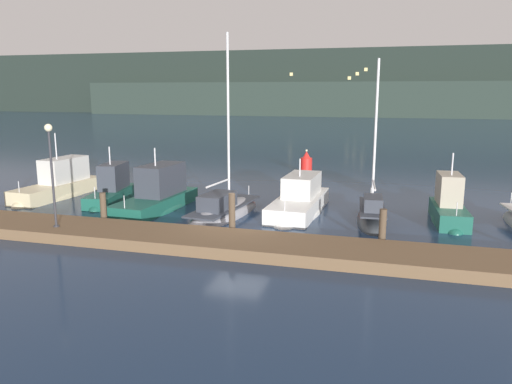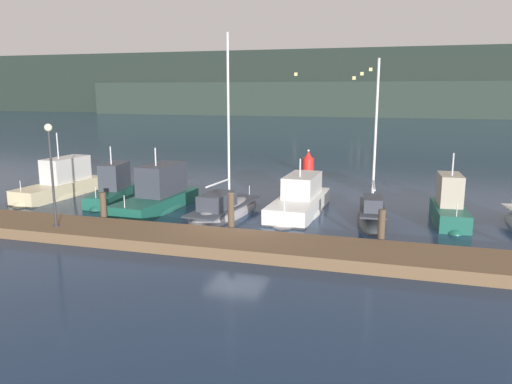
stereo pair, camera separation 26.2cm
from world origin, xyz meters
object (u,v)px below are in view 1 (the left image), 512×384
object	(u,v)px
channel_buoy	(306,165)
motorboat_berth_3	(157,201)
motorboat_berth_2	(112,195)
sailboat_berth_4	(224,213)
motorboat_berth_7	(449,213)
dock_lamppost	(51,159)
sailboat_berth_6	(372,218)
motorboat_berth_5	(299,206)
motorboat_berth_1	(59,190)

from	to	relation	value
channel_buoy	motorboat_berth_3	bearing A→B (deg)	-112.84
motorboat_berth_2	sailboat_berth_4	xyz separation A→B (m)	(7.14, -1.38, -0.22)
sailboat_berth_4	channel_buoy	size ratio (longest dim) A/B	5.16
motorboat_berth_7	dock_lamppost	bearing A→B (deg)	-156.14
sailboat_berth_6	motorboat_berth_7	xyz separation A→B (m)	(3.49, 0.96, 0.27)
channel_buoy	sailboat_berth_6	bearing A→B (deg)	-67.09
motorboat_berth_2	motorboat_berth_5	world-z (taller)	motorboat_berth_2
motorboat_berth_1	dock_lamppost	bearing A→B (deg)	-53.75
sailboat_berth_4	dock_lamppost	world-z (taller)	sailboat_berth_4
sailboat_berth_4	dock_lamppost	distance (m)	8.43
motorboat_berth_5	dock_lamppost	world-z (taller)	dock_lamppost
motorboat_berth_5	dock_lamppost	xyz separation A→B (m)	(-9.07, -7.16, 2.99)
sailboat_berth_4	motorboat_berth_5	size ratio (longest dim) A/B	1.37
sailboat_berth_4	motorboat_berth_7	bearing A→B (deg)	9.32
sailboat_berth_4	dock_lamppost	bearing A→B (deg)	-135.87
motorboat_berth_1	motorboat_berth_3	xyz separation A→B (m)	(6.97, -1.31, 0.04)
motorboat_berth_7	channel_buoy	distance (m)	14.88
motorboat_berth_7	channel_buoy	bearing A→B (deg)	126.85
motorboat_berth_7	sailboat_berth_4	bearing A→B (deg)	-170.68
motorboat_berth_1	motorboat_berth_2	xyz separation A→B (m)	(3.71, -0.33, -0.02)
sailboat_berth_6	dock_lamppost	world-z (taller)	sailboat_berth_6
sailboat_berth_6	motorboat_berth_3	bearing A→B (deg)	-178.01
motorboat_berth_3	motorboat_berth_7	world-z (taller)	motorboat_berth_7
motorboat_berth_2	sailboat_berth_4	world-z (taller)	sailboat_berth_4
motorboat_berth_3	motorboat_berth_5	size ratio (longest dim) A/B	0.97
sailboat_berth_6	motorboat_berth_2	bearing A→B (deg)	177.63
sailboat_berth_4	motorboat_berth_2	bearing A→B (deg)	169.06
sailboat_berth_4	motorboat_berth_3	bearing A→B (deg)	174.03
motorboat_berth_5	motorboat_berth_7	bearing A→B (deg)	0.17
motorboat_berth_7	motorboat_berth_3	bearing A→B (deg)	-174.72
motorboat_berth_3	motorboat_berth_5	bearing A→B (deg)	10.20
motorboat_berth_1	sailboat_berth_6	world-z (taller)	sailboat_berth_6
sailboat_berth_4	sailboat_berth_6	bearing A→B (deg)	6.29
motorboat_berth_2	channel_buoy	size ratio (longest dim) A/B	2.94
dock_lamppost	motorboat_berth_5	bearing A→B (deg)	38.30
motorboat_berth_1	dock_lamppost	size ratio (longest dim) A/B	1.58
channel_buoy	dock_lamppost	world-z (taller)	dock_lamppost
sailboat_berth_4	sailboat_berth_6	world-z (taller)	sailboat_berth_4
motorboat_berth_5	channel_buoy	bearing A→B (deg)	98.36
sailboat_berth_4	motorboat_berth_7	distance (m)	10.78
channel_buoy	dock_lamppost	bearing A→B (deg)	-110.96
motorboat_berth_1	motorboat_berth_5	xyz separation A→B (m)	(14.31, 0.01, -0.04)
motorboat_berth_2	motorboat_berth_7	distance (m)	17.78
motorboat_berth_7	channel_buoy	world-z (taller)	motorboat_berth_7
motorboat_berth_1	channel_buoy	world-z (taller)	motorboat_berth_1
motorboat_berth_1	motorboat_berth_7	world-z (taller)	motorboat_berth_1
sailboat_berth_6	dock_lamppost	xyz separation A→B (m)	(-12.75, -6.22, 3.16)
motorboat_berth_3	motorboat_berth_7	xyz separation A→B (m)	(14.51, 1.34, 0.01)
channel_buoy	motorboat_berth_2	bearing A→B (deg)	-125.79
motorboat_berth_2	motorboat_berth_3	xyz separation A→B (m)	(3.27, -0.98, 0.07)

